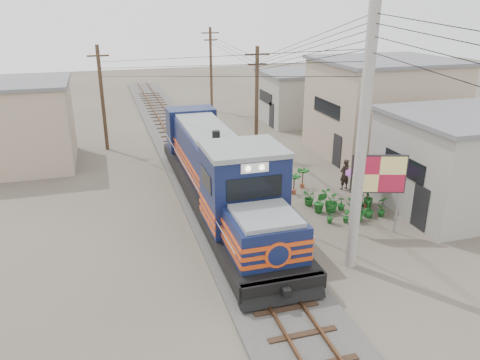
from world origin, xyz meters
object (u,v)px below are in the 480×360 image
object	(u,v)px
billboard	(379,176)
vendor	(345,174)
market_umbrella	(365,170)
locomotive	(220,174)

from	to	relation	value
billboard	vendor	xyz separation A→B (m)	(1.26, 4.98, -1.79)
market_umbrella	billboard	bearing A→B (deg)	-111.16
market_umbrella	vendor	bearing A→B (deg)	85.04
market_umbrella	vendor	xyz separation A→B (m)	(0.19, 2.21, -1.04)
billboard	market_umbrella	size ratio (longest dim) A/B	1.66
locomotive	market_umbrella	bearing A→B (deg)	-12.91
locomotive	vendor	world-z (taller)	locomotive
locomotive	market_umbrella	world-z (taller)	locomotive
locomotive	market_umbrella	distance (m)	7.07
billboard	market_umbrella	xyz separation A→B (m)	(1.07, 2.77, -0.76)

